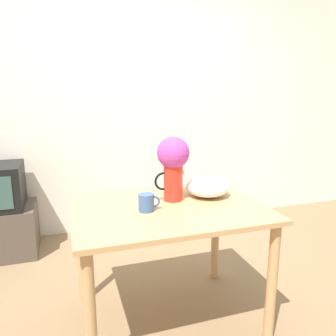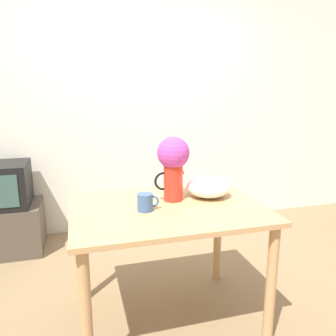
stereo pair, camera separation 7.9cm
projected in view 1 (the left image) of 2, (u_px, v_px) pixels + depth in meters
The scene contains 6 objects.
ground_plane at pixel (181, 313), 2.22m from camera, with size 12.00×12.00×0.00m, color #7F6647.
wall_back at pixel (129, 108), 3.43m from camera, with size 8.00×0.05×2.60m.
table at pixel (168, 225), 2.01m from camera, with size 1.14×0.86×0.79m.
flower_vase at pixel (173, 161), 2.04m from camera, with size 0.22×0.20×0.41m.
coffee_mug at pixel (147, 202), 1.89m from camera, with size 0.13×0.09×0.10m.
white_bowl at pixel (207, 186), 2.16m from camera, with size 0.29×0.29×0.14m.
Camera 1 is at (-0.68, -1.82, 1.46)m, focal length 35.00 mm.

